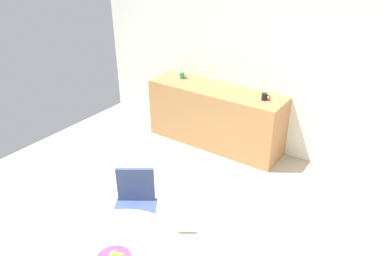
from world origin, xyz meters
TOP-DOWN VIEW (x-y plane):
  - wall_back at (0.00, 3.00)m, footprint 6.00×0.10m
  - counter_block at (-0.70, 2.65)m, footprint 2.07×0.60m
  - chair_navy at (-0.29, 0.43)m, footprint 0.58×0.58m
  - mug_white at (-1.36, 2.73)m, footprint 0.13×0.08m
  - mug_green at (0.05, 2.66)m, footprint 0.13×0.08m

SIDE VIEW (x-z plane):
  - counter_block at x=-0.70m, z-range 0.00..0.90m
  - chair_navy at x=-0.29m, z-range 0.11..0.94m
  - mug_white at x=-1.36m, z-range 0.90..1.00m
  - mug_green at x=0.05m, z-range 0.90..1.00m
  - wall_back at x=0.00m, z-range 0.00..2.60m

